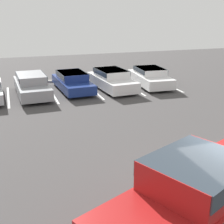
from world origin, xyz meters
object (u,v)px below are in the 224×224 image
at_px(pickup_truck, 203,195).
at_px(wheel_stop_curb, 52,81).
at_px(parked_sedan_e, 150,76).
at_px(parked_sedan_b, 32,84).
at_px(parked_sedan_c, 72,81).
at_px(parked_sedan_d, 112,79).

height_order(pickup_truck, wheel_stop_curb, pickup_truck).
bearing_deg(parked_sedan_e, parked_sedan_b, -86.32).
bearing_deg(parked_sedan_e, parked_sedan_c, -90.37).
xyz_separation_m(parked_sedan_b, parked_sedan_e, (7.80, 0.03, -0.04)).
relative_size(parked_sedan_b, wheel_stop_curb, 2.64).
bearing_deg(pickup_truck, parked_sedan_b, 76.59).
xyz_separation_m(parked_sedan_b, wheel_stop_curb, (1.66, 3.29, -0.62)).
height_order(parked_sedan_c, parked_sedan_d, parked_sedan_d).
distance_m(parked_sedan_c, wheel_stop_curb, 3.09).
distance_m(parked_sedan_b, parked_sedan_e, 7.80).
bearing_deg(parked_sedan_e, parked_sedan_d, -85.45).
xyz_separation_m(parked_sedan_c, wheel_stop_curb, (-0.89, 2.91, -0.57)).
distance_m(parked_sedan_d, parked_sedan_e, 2.76).
height_order(parked_sedan_b, parked_sedan_e, parked_sedan_b).
xyz_separation_m(pickup_truck, parked_sedan_d, (2.38, 13.65, -0.29)).
xyz_separation_m(parked_sedan_c, parked_sedan_e, (5.24, -0.35, 0.01)).
relative_size(parked_sedan_c, parked_sedan_d, 0.97).
xyz_separation_m(parked_sedan_d, wheel_stop_curb, (-3.38, 3.31, -0.61)).
relative_size(parked_sedan_c, wheel_stop_curb, 2.54).
relative_size(parked_sedan_d, wheel_stop_curb, 2.62).
distance_m(pickup_truck, wheel_stop_curb, 17.01).
relative_size(parked_sedan_e, wheel_stop_curb, 2.43).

